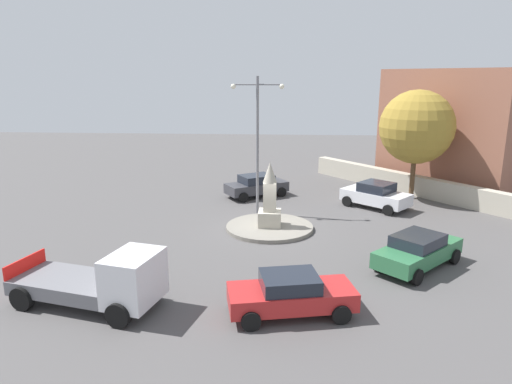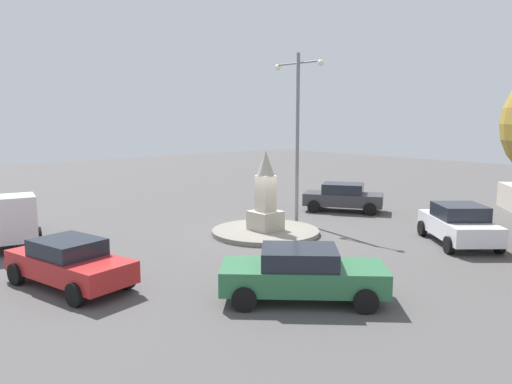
{
  "view_description": "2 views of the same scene",
  "coord_description": "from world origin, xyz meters",
  "px_view_note": "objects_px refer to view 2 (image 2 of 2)",
  "views": [
    {
      "loc": [
        -0.87,
        22.74,
        7.74
      ],
      "look_at": [
        0.7,
        0.09,
        2.0
      ],
      "focal_mm": 32.27,
      "sensor_mm": 36.0,
      "label": 1
    },
    {
      "loc": [
        -15.18,
        14.1,
        4.91
      ],
      "look_at": [
        0.75,
        -0.13,
        1.7
      ],
      "focal_mm": 35.25,
      "sensor_mm": 36.0,
      "label": 2
    }
  ],
  "objects_px": {
    "car_green_near_island": "(302,273)",
    "car_white_parked_right": "(459,224)",
    "streetlamp": "(298,122)",
    "car_red_parked_left": "(69,262)",
    "car_dark_grey_passing": "(343,197)",
    "truck_white_approaching": "(5,221)",
    "monument": "(266,199)"
  },
  "relations": [
    {
      "from": "monument",
      "to": "truck_white_approaching",
      "type": "bearing_deg",
      "value": 58.56
    },
    {
      "from": "car_white_parked_right",
      "to": "streetlamp",
      "type": "bearing_deg",
      "value": 13.73
    },
    {
      "from": "streetlamp",
      "to": "car_white_parked_right",
      "type": "xyz_separation_m",
      "value": [
        -7.03,
        -1.72,
        -3.86
      ]
    },
    {
      "from": "car_green_near_island",
      "to": "car_red_parked_left",
      "type": "bearing_deg",
      "value": 38.86
    },
    {
      "from": "monument",
      "to": "car_green_near_island",
      "type": "distance_m",
      "value": 7.8
    },
    {
      "from": "car_red_parked_left",
      "to": "car_dark_grey_passing",
      "type": "distance_m",
      "value": 15.5
    },
    {
      "from": "streetlamp",
      "to": "car_red_parked_left",
      "type": "relative_size",
      "value": 1.75
    },
    {
      "from": "car_white_parked_right",
      "to": "car_dark_grey_passing",
      "type": "bearing_deg",
      "value": -16.16
    },
    {
      "from": "streetlamp",
      "to": "truck_white_approaching",
      "type": "xyz_separation_m",
      "value": [
        4.51,
        11.46,
        -3.71
      ]
    },
    {
      "from": "car_red_parked_left",
      "to": "car_white_parked_right",
      "type": "bearing_deg",
      "value": -111.31
    },
    {
      "from": "car_white_parked_right",
      "to": "truck_white_approaching",
      "type": "relative_size",
      "value": 0.75
    },
    {
      "from": "streetlamp",
      "to": "car_red_parked_left",
      "type": "height_order",
      "value": "streetlamp"
    },
    {
      "from": "monument",
      "to": "car_white_parked_right",
      "type": "xyz_separation_m",
      "value": [
        -6.22,
        -4.46,
        -0.71
      ]
    },
    {
      "from": "truck_white_approaching",
      "to": "car_green_near_island",
      "type": "bearing_deg",
      "value": -160.17
    },
    {
      "from": "streetlamp",
      "to": "car_green_near_island",
      "type": "distance_m",
      "value": 10.9
    },
    {
      "from": "streetlamp",
      "to": "car_green_near_island",
      "type": "height_order",
      "value": "streetlamp"
    },
    {
      "from": "car_green_near_island",
      "to": "car_dark_grey_passing",
      "type": "distance_m",
      "value": 13.37
    },
    {
      "from": "car_green_near_island",
      "to": "car_white_parked_right",
      "type": "distance_m",
      "value": 8.98
    },
    {
      "from": "car_green_near_island",
      "to": "car_white_parked_right",
      "type": "bearing_deg",
      "value": -89.33
    },
    {
      "from": "car_red_parked_left",
      "to": "car_white_parked_right",
      "type": "relative_size",
      "value": 1.06
    },
    {
      "from": "car_dark_grey_passing",
      "to": "monument",
      "type": "bearing_deg",
      "value": 99.72
    },
    {
      "from": "streetlamp",
      "to": "car_dark_grey_passing",
      "type": "distance_m",
      "value": 5.48
    },
    {
      "from": "car_white_parked_right",
      "to": "car_dark_grey_passing",
      "type": "xyz_separation_m",
      "value": [
        7.34,
        -2.13,
        -0.03
      ]
    },
    {
      "from": "car_dark_grey_passing",
      "to": "truck_white_approaching",
      "type": "distance_m",
      "value": 15.87
    },
    {
      "from": "car_dark_grey_passing",
      "to": "streetlamp",
      "type": "bearing_deg",
      "value": 94.63
    },
    {
      "from": "streetlamp",
      "to": "truck_white_approaching",
      "type": "bearing_deg",
      "value": 68.51
    },
    {
      "from": "car_green_near_island",
      "to": "car_white_parked_right",
      "type": "xyz_separation_m",
      "value": [
        0.1,
        -8.98,
        0.04
      ]
    },
    {
      "from": "car_red_parked_left",
      "to": "truck_white_approaching",
      "type": "relative_size",
      "value": 0.8
    },
    {
      "from": "truck_white_approaching",
      "to": "car_red_parked_left",
      "type": "bearing_deg",
      "value": 179.66
    },
    {
      "from": "car_white_parked_right",
      "to": "truck_white_approaching",
      "type": "bearing_deg",
      "value": 48.78
    },
    {
      "from": "monument",
      "to": "car_red_parked_left",
      "type": "bearing_deg",
      "value": 96.91
    },
    {
      "from": "streetlamp",
      "to": "car_dark_grey_passing",
      "type": "bearing_deg",
      "value": -85.37
    }
  ]
}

